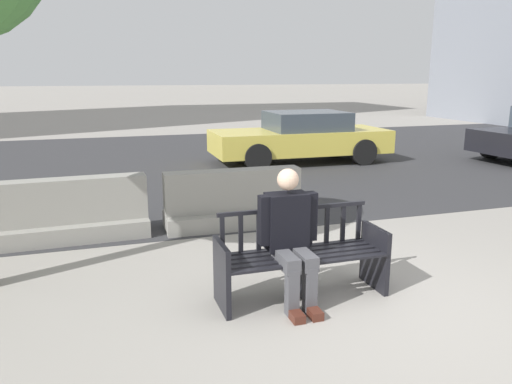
# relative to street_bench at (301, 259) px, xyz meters

# --- Properties ---
(ground_plane) EXTENTS (200.00, 200.00, 0.00)m
(ground_plane) POSITION_rel_street_bench_xyz_m (0.67, -0.57, -0.40)
(ground_plane) COLOR gray
(street_asphalt) EXTENTS (120.00, 12.00, 0.01)m
(street_asphalt) POSITION_rel_street_bench_xyz_m (0.67, 8.13, -0.39)
(street_asphalt) COLOR #333335
(street_asphalt) RESTS_ON ground
(street_bench) EXTENTS (1.69, 0.54, 0.88)m
(street_bench) POSITION_rel_street_bench_xyz_m (0.00, 0.00, 0.00)
(street_bench) COLOR black
(street_bench) RESTS_ON ground
(seated_person) EXTENTS (0.58, 0.72, 1.31)m
(seated_person) POSITION_rel_street_bench_xyz_m (-0.15, -0.06, 0.29)
(seated_person) COLOR black
(seated_person) RESTS_ON ground
(jersey_barrier_centre) EXTENTS (2.02, 0.73, 0.84)m
(jersey_barrier_centre) POSITION_rel_street_bench_xyz_m (-0.01, 2.54, -0.06)
(jersey_barrier_centre) COLOR gray
(jersey_barrier_centre) RESTS_ON ground
(jersey_barrier_left) EXTENTS (2.02, 0.75, 0.84)m
(jersey_barrier_left) POSITION_rel_street_bench_xyz_m (-2.25, 2.62, -0.06)
(jersey_barrier_left) COLOR gray
(jersey_barrier_left) RESTS_ON ground
(car_taxi_near) EXTENTS (4.43, 1.92, 1.27)m
(car_taxi_near) POSITION_rel_street_bench_xyz_m (3.06, 7.31, 0.24)
(car_taxi_near) COLOR #DBC64C
(car_taxi_near) RESTS_ON ground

